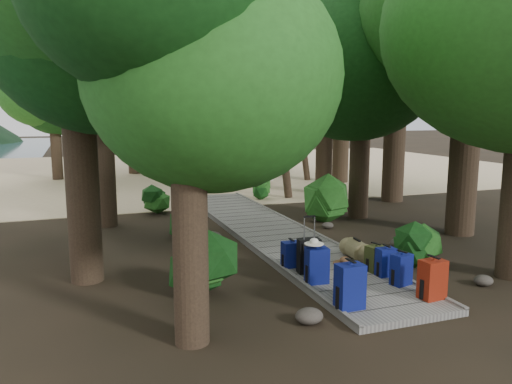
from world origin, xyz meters
name	(u,v)px	position (x,y,z in m)	size (l,w,h in m)	color
ground	(286,244)	(0.00, 0.00, 0.00)	(120.00, 120.00, 0.00)	black
sand_beach	(170,171)	(0.00, 16.00, 0.01)	(40.00, 22.00, 0.02)	#CCB78A
boardwalk	(271,232)	(0.00, 1.00, 0.06)	(2.00, 12.00, 0.12)	gray
backpack_left_a	(350,284)	(-0.77, -4.32, 0.52)	(0.43, 0.30, 0.80)	navy
backpack_left_b	(347,281)	(-0.60, -3.94, 0.43)	(0.34, 0.24, 0.62)	black
backpack_left_c	(317,263)	(-0.72, -3.06, 0.48)	(0.39, 0.28, 0.73)	navy
backpack_left_d	(292,253)	(-0.76, -2.03, 0.40)	(0.37, 0.27, 0.57)	navy
backpack_right_a	(432,277)	(0.74, -4.41, 0.49)	(0.41, 0.29, 0.73)	maroon
backpack_right_b	(401,268)	(0.67, -3.67, 0.44)	(0.35, 0.25, 0.63)	navy
backpack_right_c	(386,260)	(0.70, -3.16, 0.42)	(0.35, 0.25, 0.60)	navy
backpack_right_d	(376,257)	(0.68, -2.84, 0.40)	(0.37, 0.26, 0.56)	#384218
duffel_right_khaki	(357,250)	(0.74, -2.02, 0.32)	(0.40, 0.61, 0.40)	olive
suitcase_on_boardwalk	(309,256)	(-0.60, -2.49, 0.46)	(0.43, 0.24, 0.67)	black
lone_suitcase_on_sand	(210,184)	(0.22, 8.12, 0.38)	(0.46, 0.26, 0.72)	black
hat_brown	(345,260)	(-0.66, -3.95, 0.80)	(0.39, 0.39, 0.12)	#51351E
hat_white	(314,241)	(-0.77, -3.05, 0.91)	(0.35, 0.35, 0.12)	silver
kayak	(103,188)	(-3.79, 9.63, 0.18)	(0.68, 3.12, 0.31)	#AD160E
sun_lounger	(259,176)	(2.98, 10.02, 0.35)	(0.67, 2.07, 0.67)	silver
tree_right_b	(473,27)	(4.74, -0.60, 5.30)	(5.93, 5.93, 10.59)	black
tree_right_c	(362,74)	(3.31, 2.14, 4.29)	(4.95, 4.95, 8.57)	black
tree_right_d	(399,44)	(5.99, 4.20, 5.51)	(6.01, 6.01, 11.01)	black
tree_right_e	(326,74)	(4.37, 6.47, 4.62)	(5.14, 5.14, 9.25)	black
tree_right_f	(343,67)	(6.58, 9.08, 5.16)	(5.78, 5.78, 10.33)	black
tree_left_a	(187,89)	(-3.33, -4.39, 3.50)	(4.20, 4.20, 7.00)	black
tree_left_b	(75,47)	(-4.65, -1.16, 4.35)	(4.83, 4.83, 8.70)	black
tree_left_c	(101,84)	(-3.99, 3.53, 3.95)	(4.54, 4.54, 7.89)	black
tree_back_a	(132,76)	(-1.86, 15.56, 4.97)	(5.75, 5.75, 9.95)	black
tree_back_b	(203,67)	(1.86, 15.62, 5.54)	(6.20, 6.20, 11.08)	black
tree_back_c	(255,86)	(4.83, 15.66, 4.57)	(5.08, 5.08, 9.15)	black
tree_back_d	(53,104)	(-5.60, 14.38, 3.56)	(4.27, 4.27, 7.11)	black
palm_right_a	(290,104)	(2.80, 6.25, 3.48)	(4.09, 4.09, 6.97)	#103B13
palm_right_b	(306,98)	(5.44, 10.40, 3.80)	(3.94, 3.94, 7.60)	#103B13
palm_right_c	(234,98)	(2.57, 12.47, 3.85)	(4.84, 4.84, 7.69)	#103B13
palm_left_a	(82,97)	(-4.45, 6.48, 3.68)	(4.62, 4.62, 7.36)	#103B13
rock_left_a	(309,316)	(-1.50, -4.38, 0.12)	(0.44, 0.39, 0.24)	#4C473F
rock_left_b	(197,283)	(-2.76, -2.29, 0.09)	(0.32, 0.29, 0.18)	#4C473F
rock_left_c	(211,238)	(-1.72, 0.66, 0.15)	(0.55, 0.50, 0.30)	#4C473F
rock_left_d	(179,223)	(-2.08, 2.88, 0.08)	(0.27, 0.25, 0.15)	#4C473F
rock_right_a	(484,280)	(2.30, -3.96, 0.10)	(0.36, 0.32, 0.20)	#4C473F
rock_right_b	(400,243)	(2.36, -1.29, 0.13)	(0.48, 0.43, 0.26)	#4C473F
rock_right_c	(328,225)	(1.73, 1.11, 0.09)	(0.33, 0.29, 0.18)	#4C473F
shrub_left_a	(205,266)	(-2.72, -2.73, 0.56)	(1.24, 1.24, 1.11)	#1F5218
shrub_left_b	(191,220)	(-2.03, 1.49, 0.45)	(1.01, 1.01, 0.91)	#1F5218
shrub_left_c	(151,199)	(-2.58, 4.88, 0.47)	(1.05, 1.05, 0.94)	#1F5218
shrub_right_a	(422,245)	(1.93, -2.65, 0.48)	(1.06, 1.06, 0.96)	#1F5218
shrub_right_b	(330,199)	(2.23, 1.96, 0.67)	(1.49, 1.49, 1.34)	#1F5218
shrub_right_c	(263,189)	(1.66, 5.97, 0.40)	(0.90, 0.90, 0.81)	#1F5218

